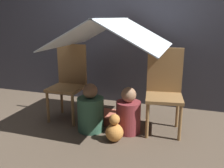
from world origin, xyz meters
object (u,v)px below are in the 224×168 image
object	(u,v)px
person_second	(128,114)
chair_left	(69,80)
chair_right	(164,88)
person_front	(91,112)

from	to	relation	value
person_second	chair_left	bearing A→B (deg)	166.35
chair_left	person_second	world-z (taller)	chair_left
chair_left	chair_right	world-z (taller)	same
chair_left	person_second	size ratio (longest dim) A/B	1.77
chair_right	person_second	size ratio (longest dim) A/B	1.77
person_second	chair_right	bearing A→B (deg)	29.45
chair_right	person_front	bearing A→B (deg)	-168.54
chair_left	chair_right	distance (m)	1.22
person_front	person_second	xyz separation A→B (m)	(0.43, 0.09, -0.01)
chair_right	person_front	distance (m)	0.89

